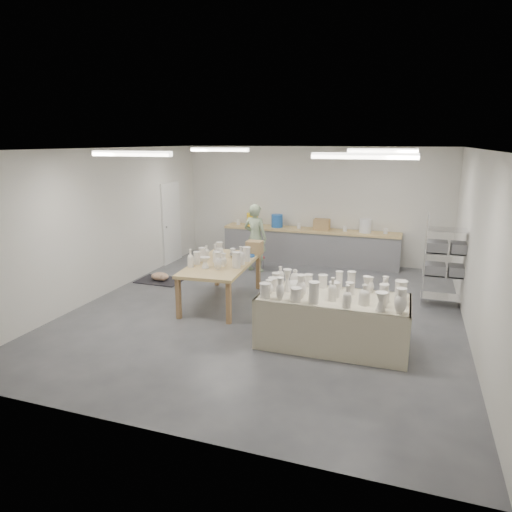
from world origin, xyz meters
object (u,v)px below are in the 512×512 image
at_px(drying_table, 333,319).
at_px(red_stool, 259,258).
at_px(potter, 255,238).
at_px(work_table, 225,261).

distance_m(drying_table, red_stool, 4.66).
bearing_deg(potter, drying_table, 134.82).
bearing_deg(work_table, red_stool, 89.52).
xyz_separation_m(drying_table, work_table, (-2.37, 1.34, 0.38)).
bearing_deg(work_table, potter, 89.93).
height_order(work_table, potter, potter).
bearing_deg(red_stool, potter, -90.00).
distance_m(drying_table, work_table, 2.75).
bearing_deg(drying_table, work_table, 150.12).
distance_m(drying_table, potter, 4.45).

